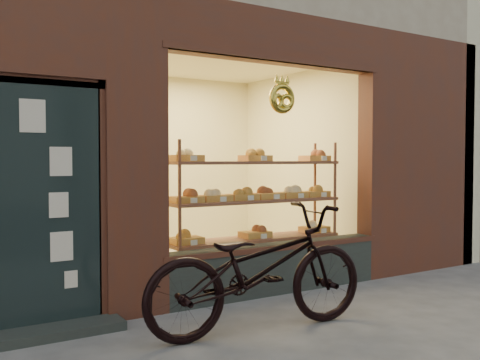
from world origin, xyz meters
TOP-DOWN VIEW (x-y plane):
  - display_shelf at (0.45, 2.55)m, footprint 2.20×0.45m
  - bicycle at (-0.47, 1.10)m, footprint 2.14×0.92m

SIDE VIEW (x-z plane):
  - bicycle at x=-0.47m, z-range 0.00..1.09m
  - display_shelf at x=0.45m, z-range 0.01..1.71m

